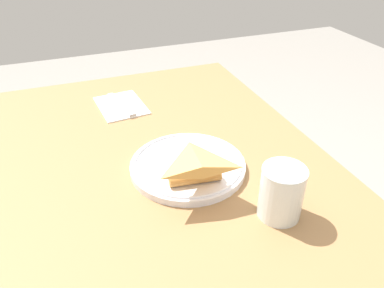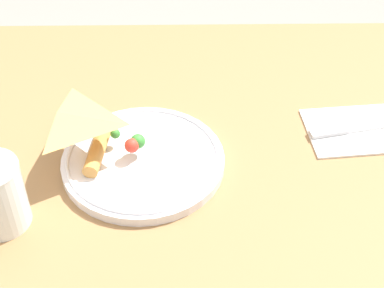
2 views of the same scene
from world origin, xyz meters
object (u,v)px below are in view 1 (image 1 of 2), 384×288
object	(u,v)px
plate_pizza	(188,165)
milk_glass	(281,193)
napkin_folded	(121,106)
dining_table	(161,197)
butter_knife	(122,105)

from	to	relation	value
plate_pizza	milk_glass	size ratio (longest dim) A/B	2.43
napkin_folded	dining_table	bearing A→B (deg)	-174.70
dining_table	butter_knife	bearing A→B (deg)	5.12
dining_table	milk_glass	bearing A→B (deg)	-147.35
dining_table	napkin_folded	size ratio (longest dim) A/B	5.81
plate_pizza	napkin_folded	world-z (taller)	plate_pizza
plate_pizza	milk_glass	bearing A→B (deg)	-149.19
dining_table	butter_knife	xyz separation A→B (m)	(0.29, 0.03, 0.13)
milk_glass	dining_table	bearing A→B (deg)	32.65
dining_table	butter_knife	world-z (taller)	butter_knife
milk_glass	butter_knife	distance (m)	0.58
napkin_folded	butter_knife	world-z (taller)	butter_knife
plate_pizza	butter_knife	xyz separation A→B (m)	(0.36, 0.08, -0.01)
butter_knife	napkin_folded	bearing A→B (deg)	-0.00
dining_table	milk_glass	xyz separation A→B (m)	(-0.26, -0.17, 0.17)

